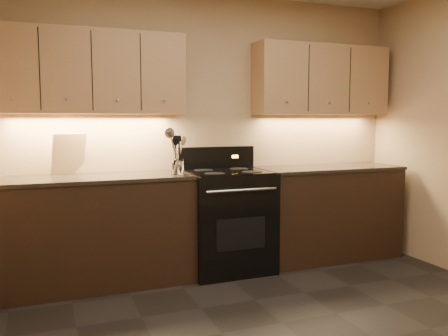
{
  "coord_description": "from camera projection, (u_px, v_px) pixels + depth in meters",
  "views": [
    {
      "loc": [
        -1.52,
        -2.35,
        1.4
      ],
      "look_at": [
        -0.04,
        1.45,
        0.98
      ],
      "focal_mm": 38.0,
      "sensor_mm": 36.0,
      "label": 1
    }
  ],
  "objects": [
    {
      "name": "steel_skimmer",
      "position": [
        183.0,
        151.0,
        4.06
      ],
      "size": [
        0.21,
        0.11,
        0.4
      ],
      "primitive_type": null,
      "rotation": [
        -0.05,
        -0.31,
        0.1
      ],
      "color": "silver",
      "rests_on": "utensil_crock"
    },
    {
      "name": "counter_right",
      "position": [
        327.0,
        212.0,
        4.82
      ],
      "size": [
        1.46,
        0.62,
        0.93
      ],
      "color": "black",
      "rests_on": "ground"
    },
    {
      "name": "utensil_crock",
      "position": [
        178.0,
        168.0,
        4.07
      ],
      "size": [
        0.14,
        0.14,
        0.13
      ],
      "color": "white",
      "rests_on": "counter_left"
    },
    {
      "name": "outlet_plate",
      "position": [
        67.0,
        152.0,
        4.13
      ],
      "size": [
        0.08,
        0.01,
        0.12
      ],
      "primitive_type": "cube",
      "color": "#B2B5BA",
      "rests_on": "wall_back"
    },
    {
      "name": "upper_cab_left",
      "position": [
        90.0,
        72.0,
        4.0
      ],
      "size": [
        1.6,
        0.3,
        0.7
      ],
      "primitive_type": "cube",
      "color": "#A77B53",
      "rests_on": "wall_back"
    },
    {
      "name": "stove",
      "position": [
        227.0,
        219.0,
        4.41
      ],
      "size": [
        0.76,
        0.68,
        1.14
      ],
      "color": "black",
      "rests_on": "ground"
    },
    {
      "name": "upper_cab_right",
      "position": [
        321.0,
        80.0,
        4.82
      ],
      "size": [
        1.44,
        0.3,
        0.7
      ],
      "primitive_type": "cube",
      "color": "#A77B53",
      "rests_on": "wall_back"
    },
    {
      "name": "black_spoon",
      "position": [
        175.0,
        154.0,
        4.07
      ],
      "size": [
        0.06,
        0.08,
        0.32
      ],
      "primitive_type": null,
      "rotation": [
        0.08,
        -0.01,
        0.0
      ],
      "color": "black",
      "rests_on": "utensil_crock"
    },
    {
      "name": "wooden_spoon",
      "position": [
        174.0,
        154.0,
        4.05
      ],
      "size": [
        0.17,
        0.1,
        0.32
      ],
      "primitive_type": null,
      "rotation": [
        -0.02,
        0.34,
        0.25
      ],
      "color": "tan",
      "rests_on": "utensil_crock"
    },
    {
      "name": "steel_spatula",
      "position": [
        180.0,
        150.0,
        4.08
      ],
      "size": [
        0.2,
        0.14,
        0.4
      ],
      "primitive_type": null,
      "rotation": [
        0.17,
        -0.24,
        -0.31
      ],
      "color": "silver",
      "rests_on": "utensil_crock"
    },
    {
      "name": "counter_left",
      "position": [
        97.0,
        231.0,
        4.0
      ],
      "size": [
        1.62,
        0.62,
        0.93
      ],
      "color": "black",
      "rests_on": "ground"
    },
    {
      "name": "wall_back",
      "position": [
        207.0,
        130.0,
        4.59
      ],
      "size": [
        4.0,
        0.04,
        2.6
      ],
      "primitive_type": "cube",
      "color": "tan",
      "rests_on": "ground"
    },
    {
      "name": "black_turner",
      "position": [
        180.0,
        154.0,
        4.05
      ],
      "size": [
        0.09,
        0.12,
        0.34
      ],
      "primitive_type": null,
      "rotation": [
        -0.09,
        0.01,
        0.17
      ],
      "color": "black",
      "rests_on": "utensil_crock"
    },
    {
      "name": "cutting_board",
      "position": [
        69.0,
        154.0,
        4.09
      ],
      "size": [
        0.31,
        0.19,
        0.36
      ],
      "primitive_type": "cube",
      "rotation": [
        0.26,
        0.0,
        0.3
      ],
      "color": "tan",
      "rests_on": "counter_left"
    }
  ]
}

